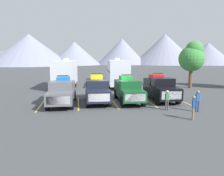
{
  "coord_description": "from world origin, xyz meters",
  "views": [
    {
      "loc": [
        -3.27,
        -19.23,
        4.22
      ],
      "look_at": [
        0.0,
        1.27,
        1.2
      ],
      "focal_mm": 34.81,
      "sensor_mm": 36.0,
      "label": 1
    }
  ],
  "objects": [
    {
      "name": "camper_trailer_a",
      "position": [
        -4.86,
        10.53,
        2.08
      ],
      "size": [
        3.17,
        8.77,
        3.96
      ],
      "color": "silver",
      "rests_on": "ground"
    },
    {
      "name": "lot_stripe_a",
      "position": [
        -6.51,
        0.27,
        0.0
      ],
      "size": [
        0.12,
        5.5,
        0.01
      ],
      "primitive_type": "cube",
      "color": "gold",
      "rests_on": "ground"
    },
    {
      "name": "person_b",
      "position": [
        3.66,
        -3.33,
        0.92
      ],
      "size": [
        0.35,
        0.22,
        1.6
      ],
      "color": "#3F3F42",
      "rests_on": "ground"
    },
    {
      "name": "pickup_truck_d",
      "position": [
        4.64,
        0.61,
        1.2
      ],
      "size": [
        2.33,
        5.44,
        2.59
      ],
      "color": "black",
      "rests_on": "ground"
    },
    {
      "name": "pickup_truck_b",
      "position": [
        -1.5,
        0.66,
        1.2
      ],
      "size": [
        2.29,
        5.42,
        2.62
      ],
      "color": "black",
      "rests_on": "ground"
    },
    {
      "name": "mountain_ridge",
      "position": [
        -2.34,
        92.49,
        6.88
      ],
      "size": [
        145.91,
        40.8,
        16.1
      ],
      "color": "gray",
      "rests_on": "ground"
    },
    {
      "name": "person_c",
      "position": [
        4.32,
        -6.15,
        0.95
      ],
      "size": [
        0.3,
        0.32,
        1.65
      ],
      "color": "#726047",
      "rests_on": "ground"
    },
    {
      "name": "camper_trailer_b",
      "position": [
        2.11,
        9.49,
        2.11
      ],
      "size": [
        3.03,
        7.5,
        4.03
      ],
      "color": "silver",
      "rests_on": "ground"
    },
    {
      "name": "ground_plane",
      "position": [
        0.0,
        0.0,
        0.0
      ],
      "size": [
        240.0,
        240.0,
        0.0
      ],
      "primitive_type": "plane",
      "color": "#3F4244"
    },
    {
      "name": "lot_stripe_c",
      "position": [
        0.0,
        0.27,
        0.0
      ],
      "size": [
        0.12,
        5.5,
        0.01
      ],
      "primitive_type": "cube",
      "color": "gold",
      "rests_on": "ground"
    },
    {
      "name": "lot_stripe_e",
      "position": [
        6.51,
        0.27,
        0.0
      ],
      "size": [
        0.12,
        5.5,
        0.01
      ],
      "primitive_type": "cube",
      "color": "gold",
      "rests_on": "ground"
    },
    {
      "name": "person_a",
      "position": [
        5.75,
        -4.22,
        0.96
      ],
      "size": [
        0.36,
        0.26,
        1.67
      ],
      "color": "navy",
      "rests_on": "ground"
    },
    {
      "name": "pickup_truck_c",
      "position": [
        1.39,
        0.42,
        1.16
      ],
      "size": [
        2.24,
        5.76,
        2.5
      ],
      "color": "#144723",
      "rests_on": "ground"
    },
    {
      "name": "pickup_truck_a",
      "position": [
        -4.65,
        0.36,
        1.16
      ],
      "size": [
        2.35,
        5.88,
        2.5
      ],
      "color": "#595B60",
      "rests_on": "ground"
    },
    {
      "name": "lot_stripe_d",
      "position": [
        3.25,
        0.27,
        0.0
      ],
      "size": [
        0.12,
        5.5,
        0.01
      ],
      "primitive_type": "cube",
      "color": "gold",
      "rests_on": "ground"
    },
    {
      "name": "tree_a",
      "position": [
        11.87,
        7.89,
        4.18
      ],
      "size": [
        3.36,
        3.36,
        6.27
      ],
      "color": "brown",
      "rests_on": "ground"
    },
    {
      "name": "lot_stripe_b",
      "position": [
        -3.25,
        0.27,
        0.0
      ],
      "size": [
        0.12,
        5.5,
        0.01
      ],
      "primitive_type": "cube",
      "color": "gold",
      "rests_on": "ground"
    }
  ]
}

